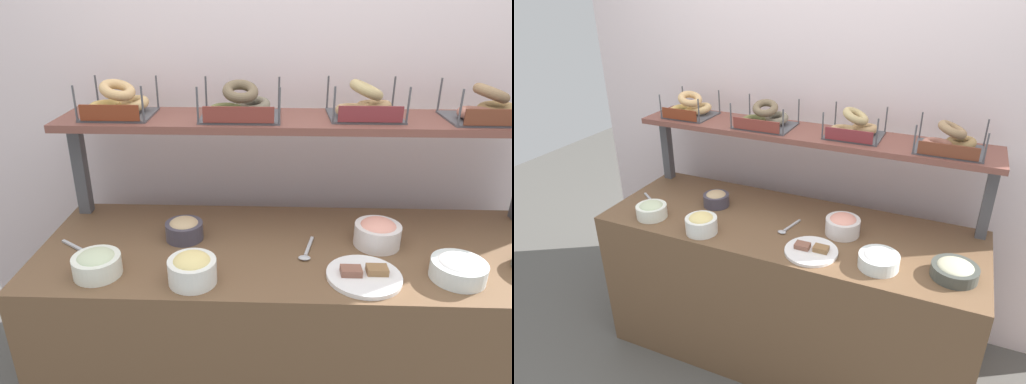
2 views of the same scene
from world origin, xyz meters
The scene contains 19 objects.
ground_plane centered at (0.00, 0.00, 0.00)m, with size 8.00×8.00×0.00m, color #595651.
back_wall centered at (0.00, 0.55, 1.20)m, with size 3.17×0.06×2.40m, color silver.
deli_counter centered at (0.00, 0.00, 0.42)m, with size 1.97×0.70×0.85m, color brown.
shelf_riser_left centered at (-0.93, 0.27, 1.05)m, with size 0.05×0.05×0.40m, color #4C4C51.
shelf_riser_right centered at (0.93, 0.27, 1.05)m, with size 0.05×0.05×0.40m, color #4C4C51.
upper_shelf centered at (0.00, 0.27, 1.26)m, with size 1.93×0.32×0.03m, color brown.
bowl_hummus centered at (-0.45, 0.04, 0.89)m, with size 0.15×0.15×0.09m.
bowl_egg_salad centered at (-0.37, -0.25, 0.90)m, with size 0.16×0.16×0.10m.
bowl_lox_spread centered at (0.29, 0.02, 0.90)m, with size 0.17×0.17×0.11m.
bowl_scallion_spread centered at (-0.70, -0.21, 0.89)m, with size 0.16×0.16×0.09m.
bowl_cream_cheese centered at (0.51, -0.19, 0.89)m, with size 0.18×0.18×0.08m.
bowl_tuna_salad centered at (0.83, -0.14, 0.88)m, with size 0.20×0.20×0.07m.
serving_plate_white centered at (0.20, -0.20, 0.86)m, with size 0.25×0.25×0.04m.
serving_spoon_near_plate centered at (-0.82, -0.07, 0.86)m, with size 0.16×0.11×0.01m.
serving_spoon_by_edge centered at (0.02, -0.06, 0.86)m, with size 0.07×0.17×0.01m.
bagel_basket_plain centered at (-0.73, 0.27, 1.33)m, with size 0.27×0.26×0.14m.
bagel_basket_poppy centered at (-0.24, 0.26, 1.33)m, with size 0.31×0.25×0.15m.
bagel_basket_sesame centered at (0.24, 0.29, 1.33)m, with size 0.28×0.26×0.15m.
bagel_basket_everything centered at (0.71, 0.25, 1.33)m, with size 0.31×0.26×0.15m.
Camera 2 is at (0.74, -1.92, 2.02)m, focal length 31.61 mm.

